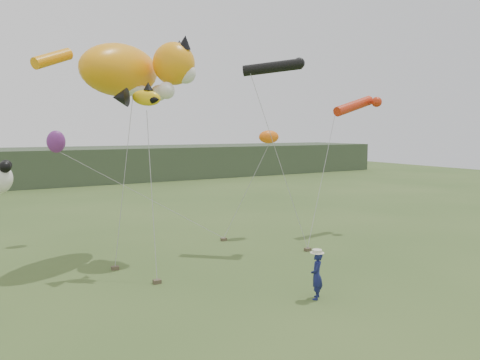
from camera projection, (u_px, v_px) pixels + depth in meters
name	position (u px, v px, depth m)	size (l,w,h in m)	color
ground	(266.00, 304.00, 16.61)	(120.00, 120.00, 0.00)	#385123
headland	(25.00, 167.00, 53.09)	(90.00, 13.00, 4.00)	#2D3D28
festival_attendant	(317.00, 275.00, 17.02)	(0.64, 0.42, 1.75)	navy
sandbag_anchors	(176.00, 267.00, 20.82)	(14.87, 6.44, 0.16)	brown
cat_kite	(133.00, 70.00, 22.01)	(7.14, 5.35, 3.04)	orange
fish_kite	(137.00, 97.00, 19.87)	(2.25, 1.47, 1.07)	yellow
tube_kites	(324.00, 89.00, 26.20)	(9.69, 2.64, 2.94)	black
misc_kites	(162.00, 139.00, 26.15)	(12.08, 5.10, 1.21)	orange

